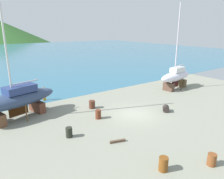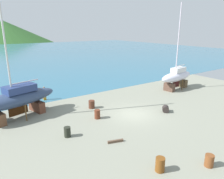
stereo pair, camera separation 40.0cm
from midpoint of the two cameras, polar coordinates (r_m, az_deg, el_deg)
ground_plane at (r=20.44m, az=9.91°, el=-8.63°), size 43.72×43.72×0.00m
sea_water at (r=78.12m, az=-25.58°, el=8.45°), size 156.16×105.38×0.01m
headland_hill at (r=180.84m, az=-27.86°, el=11.76°), size 120.62×120.62×27.96m
sailboat_small_center at (r=22.46m, az=-24.60°, el=-2.38°), size 8.44×4.71×14.54m
sailboat_large_starboard at (r=31.75m, az=16.47°, el=3.43°), size 6.82×2.66×11.73m
worker at (r=27.00m, az=-18.26°, el=-1.01°), size 0.47×0.30×1.69m
barrel_rust_mid at (r=20.75m, az=-4.30°, el=-6.68°), size 0.79×0.79×0.89m
barrel_tipped_right at (r=23.40m, az=-5.90°, el=-4.03°), size 0.94×0.94×0.87m
barrel_tipped_center at (r=14.12m, az=12.86°, el=-18.99°), size 0.82×0.82×0.92m
barrel_by_slipway at (r=15.56m, az=24.62°, el=-16.82°), size 0.63×0.63×0.81m
barrel_blue_faded at (r=23.05m, az=13.85°, el=-5.02°), size 1.02×1.02×0.68m
barrel_ochre at (r=17.80m, az=-12.15°, el=-11.20°), size 0.66×0.66×0.84m
timber_short_cross at (r=16.84m, az=0.83°, el=-13.76°), size 1.24×0.53×0.19m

